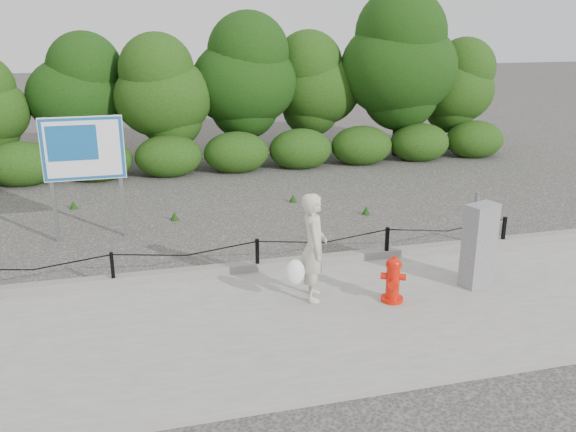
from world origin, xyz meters
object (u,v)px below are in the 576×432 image
at_px(pedestrian, 312,249).
at_px(advertising_sign, 83,154).
at_px(fire_hydrant, 393,280).
at_px(utility_cabinet, 479,245).

relative_size(pedestrian, advertising_sign, 0.69).
relative_size(fire_hydrant, advertising_sign, 0.30).
xyz_separation_m(pedestrian, advertising_sign, (-3.60, 4.01, 0.87)).
distance_m(fire_hydrant, advertising_sign, 6.69).
height_order(pedestrian, advertising_sign, advertising_sign).
bearing_deg(advertising_sign, pedestrian, -48.21).
bearing_deg(utility_cabinet, advertising_sign, 127.15).
bearing_deg(fire_hydrant, utility_cabinet, 31.72).
height_order(fire_hydrant, advertising_sign, advertising_sign).
height_order(fire_hydrant, pedestrian, pedestrian).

